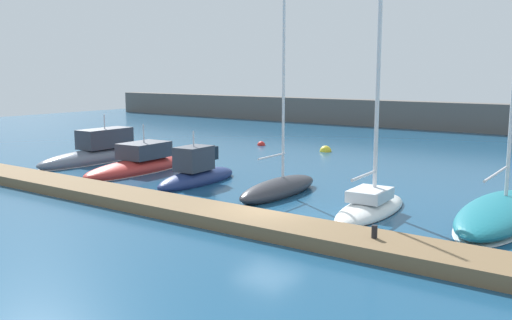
{
  "coord_description": "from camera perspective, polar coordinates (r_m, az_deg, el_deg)",
  "views": [
    {
      "loc": [
        13.17,
        -18.73,
        6.03
      ],
      "look_at": [
        -3.55,
        4.02,
        1.67
      ],
      "focal_mm": 40.25,
      "sensor_mm": 36.0,
      "label": 1
    }
  ],
  "objects": [
    {
      "name": "motorboat_red_second",
      "position": [
        35.61,
        -11.48,
        -0.43
      ],
      "size": [
        3.04,
        8.61,
        3.16
      ],
      "rotation": [
        0.0,
        0.0,
        1.64
      ],
      "color": "#B72D28",
      "rests_on": "ground_plane"
    },
    {
      "name": "dock_pier",
      "position": [
        22.53,
        -0.87,
        -6.08
      ],
      "size": [
        40.59,
        2.38,
        0.5
      ],
      "primitive_type": "cube",
      "color": "brown",
      "rests_on": "ground_plane"
    },
    {
      "name": "sailboat_white_fifth",
      "position": [
        25.36,
        11.31,
        -4.54
      ],
      "size": [
        2.42,
        6.29,
        10.9
      ],
      "rotation": [
        0.0,
        0.0,
        1.64
      ],
      "color": "white",
      "rests_on": "ground_plane"
    },
    {
      "name": "motorboat_navy_third",
      "position": [
        31.45,
        -5.89,
        -1.41
      ],
      "size": [
        2.26,
        6.31,
        3.23
      ],
      "rotation": [
        0.0,
        0.0,
        1.64
      ],
      "color": "navy",
      "rests_on": "ground_plane"
    },
    {
      "name": "breakwater_seawall",
      "position": [
        60.88,
        23.77,
        3.73
      ],
      "size": [
        108.0,
        2.21,
        2.9
      ],
      "primitive_type": "cube",
      "color": "#5B5651",
      "rests_on": "ground_plane"
    },
    {
      "name": "dock_bollard",
      "position": [
        19.75,
        11.68,
        -6.99
      ],
      "size": [
        0.2,
        0.2,
        0.44
      ],
      "primitive_type": "cylinder",
      "color": "black",
      "rests_on": "dock_pier"
    },
    {
      "name": "mooring_buoy_red",
      "position": [
        47.29,
        0.53,
        1.46
      ],
      "size": [
        0.67,
        0.67,
        0.67
      ],
      "primitive_type": "sphere",
      "color": "red",
      "rests_on": "ground_plane"
    },
    {
      "name": "sailboat_teal_sixth",
      "position": [
        25.53,
        23.04,
        -4.73
      ],
      "size": [
        3.12,
        9.22,
        15.7
      ],
      "rotation": [
        0.0,
        0.0,
        1.61
      ],
      "color": "#19707F",
      "rests_on": "ground_plane"
    },
    {
      "name": "sailboat_charcoal_fourth",
      "position": [
        28.26,
        2.3,
        -2.71
      ],
      "size": [
        1.89,
        6.39,
        11.08
      ],
      "rotation": [
        0.0,
        0.0,
        1.61
      ],
      "color": "#2D2D33",
      "rests_on": "ground_plane"
    },
    {
      "name": "mooring_buoy_yellow",
      "position": [
        43.98,
        6.93,
        0.85
      ],
      "size": [
        0.89,
        0.89,
        0.89
      ],
      "primitive_type": "sphere",
      "color": "yellow",
      "rests_on": "ground_plane"
    },
    {
      "name": "ground_plane",
      "position": [
        23.67,
        1.17,
        -5.97
      ],
      "size": [
        120.0,
        120.0,
        0.0
      ],
      "primitive_type": "plane",
      "color": "navy"
    },
    {
      "name": "motorboat_slate_nearest",
      "position": [
        40.04,
        -15.51,
        0.66
      ],
      "size": [
        2.54,
        9.01,
        3.49
      ],
      "rotation": [
        0.0,
        0.0,
        1.61
      ],
      "color": "slate",
      "rests_on": "ground_plane"
    }
  ]
}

